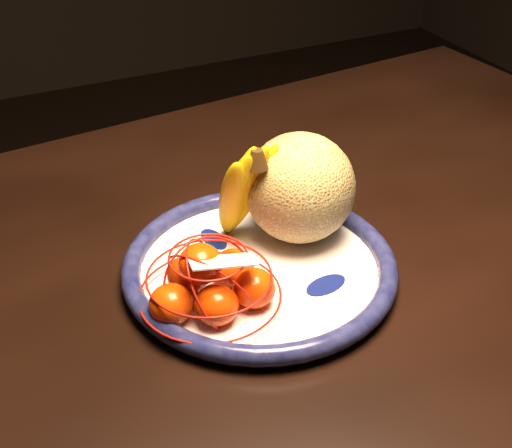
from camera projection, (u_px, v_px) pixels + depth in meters
name	position (u px, v px, depth m)	size (l,w,h in m)	color
dining_table	(261.00, 296.00, 0.95)	(1.52, 1.00, 0.72)	black
fruit_bowl	(260.00, 267.00, 0.86)	(0.33, 0.33, 0.03)	white
cantaloupe	(300.00, 188.00, 0.88)	(0.14, 0.14, 0.14)	olive
banana_bunch	(241.00, 188.00, 0.86)	(0.10, 0.10, 0.15)	#E7AB0C
mandarin_bag	(210.00, 284.00, 0.79)	(0.20, 0.20, 0.10)	#FF3C00
price_tag	(223.00, 262.00, 0.75)	(0.07, 0.03, 0.00)	white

